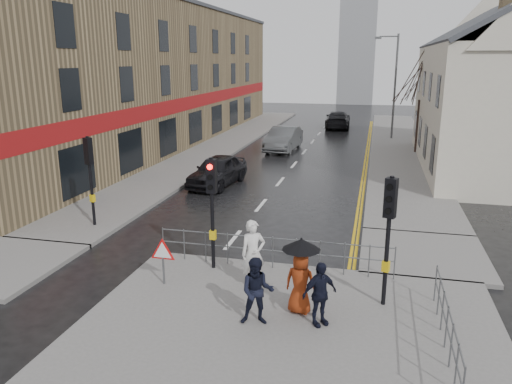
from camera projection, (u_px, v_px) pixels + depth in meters
The scene contains 24 objects.
ground at pixel (205, 274), 15.05m from camera, with size 120.00×120.00×0.00m, color black.
near_pavement at pixel (281, 348), 11.06m from camera, with size 10.00×9.00×0.14m, color #605E5B.
left_pavement at pixel (224, 143), 38.10m from camera, with size 4.00×44.00×0.14m, color #605E5B.
right_pavement at pixel (399, 145), 37.04m from camera, with size 4.00×40.00×0.14m, color #605E5B.
pavement_bridge_right at pixel (423, 254), 16.38m from camera, with size 4.00×4.20×0.14m, color #605E5B.
building_left_terrace at pixel (148, 77), 37.13m from camera, with size 8.00×42.00×10.00m, color #8C7550.
building_right_cream at pixel (511, 86), 28.00m from camera, with size 9.00×16.40×10.10m.
church_tower at pixel (358, 39), 70.61m from camera, with size 5.00×5.00×18.00m, color gray.
traffic_signal_near_left at pixel (212, 194), 14.55m from camera, with size 0.28×0.27×3.40m.
traffic_signal_near_right at pixel (389, 219), 12.29m from camera, with size 0.34×0.33×3.40m.
traffic_signal_far_left at pixel (90, 165), 18.48m from camera, with size 0.34×0.33×3.40m.
guard_railing_front at pixel (273, 245), 14.95m from camera, with size 7.14×0.04×1.00m.
guard_railing_side at pixel (447, 318), 10.78m from camera, with size 0.04×4.54×1.00m.
warning_sign at pixel (163, 254), 13.83m from camera, with size 0.80×0.07×1.35m.
street_lamp at pixel (393, 80), 38.81m from camera, with size 1.83×0.25×8.00m.
tree_near at pixel (422, 77), 32.69m from camera, with size 2.40×2.40×6.58m.
tree_far at pixel (420, 83), 40.27m from camera, with size 2.40×2.40×5.64m.
pedestrian_a at pixel (253, 253), 13.75m from camera, with size 0.69×0.45×1.88m, color silver.
pedestrian_b at pixel (257, 291), 11.75m from camera, with size 0.81×0.63×1.66m, color black.
pedestrian_with_umbrella at pixel (301, 272), 12.22m from camera, with size 0.96×0.96×1.94m.
pedestrian_d at pixel (320, 294), 11.72m from camera, with size 0.92×0.38×1.58m, color black.
car_parked at pixel (217, 171), 25.42m from camera, with size 1.80×4.48×1.53m, color black.
car_mid at pixel (284, 139), 35.04m from camera, with size 1.75×5.01×1.65m, color #414346.
car_far at pixel (338, 120), 46.56m from camera, with size 2.21×5.43×1.58m, color black.
Camera 1 is at (4.74, -13.15, 6.27)m, focal length 35.00 mm.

